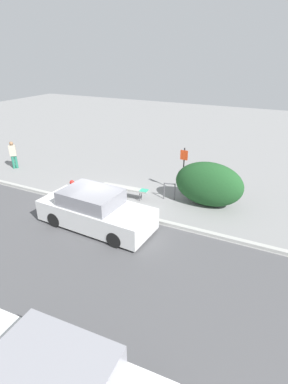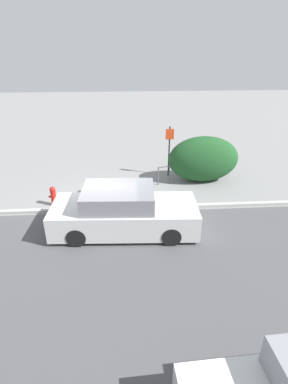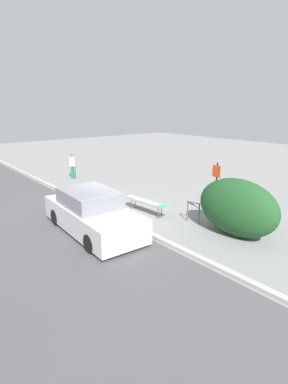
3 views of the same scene
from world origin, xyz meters
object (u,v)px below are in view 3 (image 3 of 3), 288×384
(bench, at_px, (146,202))
(fire_hydrant, at_px, (99,195))
(sign_post, at_px, (216,186))
(bike_rack, at_px, (193,210))
(parked_car_near, at_px, (92,213))
(pedestrian, at_px, (73,165))

(bench, relative_size, fire_hydrant, 3.06)
(bench, distance_m, sign_post, 2.94)
(bike_rack, relative_size, parked_car_near, 0.18)
(bench, bearing_deg, pedestrian, 171.98)
(bench, relative_size, bike_rack, 2.84)
(fire_hydrant, bearing_deg, sign_post, 28.04)
(bench, height_order, parked_car_near, parked_car_near)
(bench, xyz_separation_m, fire_hydrant, (-2.41, -0.86, -0.08))
(bench, distance_m, fire_hydrant, 2.56)
(fire_hydrant, height_order, pedestrian, pedestrian)
(fire_hydrant, bearing_deg, bench, 19.69)
(bench, distance_m, parked_car_near, 2.73)
(bike_rack, xyz_separation_m, fire_hydrant, (-4.36, -1.61, -0.09))
(bench, bearing_deg, fire_hydrant, -164.12)
(fire_hydrant, relative_size, pedestrian, 0.47)
(bench, xyz_separation_m, parked_car_near, (0.20, -2.71, 0.18))
(bike_rack, relative_size, pedestrian, 0.51)
(parked_car_near, bearing_deg, fire_hydrant, 147.48)
(bike_rack, bearing_deg, bench, -159.00)
(sign_post, height_order, parked_car_near, sign_post)
(fire_hydrant, xyz_separation_m, parked_car_near, (2.61, -1.85, 0.27))
(bike_rack, distance_m, pedestrian, 9.78)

